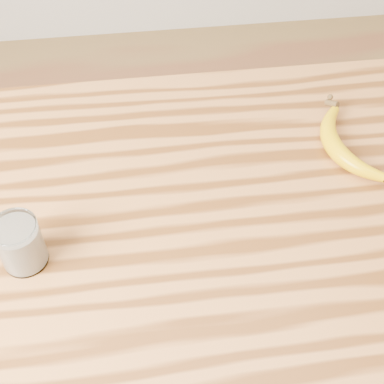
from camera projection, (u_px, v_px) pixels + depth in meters
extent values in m
cube|color=#A66732|center=(190.00, 212.00, 1.02)|extent=(1.20, 0.80, 0.04)
cylinder|color=brown|center=(353.00, 200.00, 1.62)|extent=(0.06, 0.06, 0.86)
cylinder|color=white|center=(20.00, 244.00, 0.89)|extent=(0.08, 0.08, 0.10)
torus|color=white|center=(13.00, 226.00, 0.85)|extent=(0.08, 0.08, 0.00)
cylinder|color=white|center=(21.00, 245.00, 0.89)|extent=(0.07, 0.07, 0.08)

